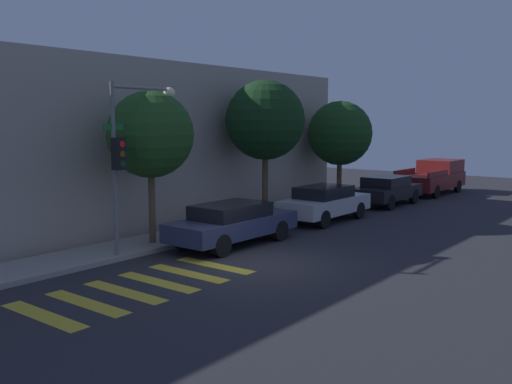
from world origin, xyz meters
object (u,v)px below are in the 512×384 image
sedan_middle (325,202)px  pickup_truck (433,177)px  sedan_near_corner (233,223)px  tree_near_corner (150,135)px  tree_midblock (265,120)px  traffic_light_pole (130,141)px  tree_far_end (340,133)px  sedan_far_end (387,190)px

sedan_middle → pickup_truck: bearing=-0.0°
sedan_near_corner → tree_near_corner: size_ratio=0.96×
tree_midblock → tree_near_corner: bearing=180.0°
sedan_near_corner → tree_midblock: 5.54m
traffic_light_pole → tree_far_end: (12.86, 0.56, -0.01)m
traffic_light_pole → tree_far_end: 12.87m
sedan_far_end → tree_midblock: tree_midblock is taller
sedan_middle → tree_near_corner: 8.07m
tree_near_corner → traffic_light_pole: bearing=-155.8°
tree_midblock → sedan_near_corner: bearing=-156.0°
traffic_light_pole → sedan_middle: traffic_light_pole is taller
traffic_light_pole → tree_midblock: tree_midblock is taller
traffic_light_pole → tree_midblock: 7.13m
pickup_truck → tree_far_end: (-7.06, 1.83, 2.47)m
tree_far_end → tree_near_corner: bearing=180.0°
traffic_light_pole → sedan_middle: bearing=-8.4°
sedan_middle → tree_midblock: size_ratio=0.79×
sedan_near_corner → sedan_middle: sedan_middle is taller
sedan_near_corner → sedan_middle: size_ratio=1.07×
tree_far_end → traffic_light_pole: bearing=-177.5°
sedan_near_corner → tree_midblock: (4.10, 1.83, 3.24)m
pickup_truck → sedan_near_corner: bearing=180.0°
sedan_far_end → traffic_light_pole: bearing=174.9°
tree_midblock → sedan_middle: bearing=-50.5°
sedan_middle → sedan_far_end: (5.55, -0.00, -0.02)m
tree_near_corner → pickup_truck: bearing=-5.6°
sedan_far_end → tree_near_corner: (-12.90, 1.83, 2.79)m
pickup_truck → sedan_middle: bearing=180.0°
tree_near_corner → tree_midblock: tree_midblock is taller
sedan_near_corner → tree_midblock: bearing=24.0°
traffic_light_pole → tree_near_corner: 1.37m
traffic_light_pole → sedan_middle: size_ratio=1.15×
tree_near_corner → tree_far_end: (11.61, -0.00, -0.15)m
tree_midblock → tree_far_end: size_ratio=1.13×
pickup_truck → tree_far_end: 7.70m
sedan_near_corner → pickup_truck: pickup_truck is taller
traffic_light_pole → sedan_far_end: (14.14, -1.27, -2.64)m
sedan_near_corner → tree_midblock: size_ratio=0.85×
traffic_light_pole → sedan_far_end: 14.44m
pickup_truck → sedan_far_end: bearing=180.0°
tree_midblock → sedan_far_end: bearing=-14.5°
traffic_light_pole → tree_far_end: bearing=2.5°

